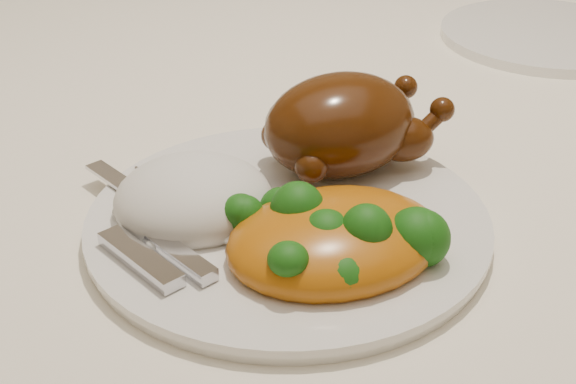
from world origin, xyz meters
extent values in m
cube|color=brown|center=(0.00, 0.00, 0.74)|extent=(1.60, 0.90, 0.04)
cube|color=white|center=(0.00, 0.00, 0.76)|extent=(1.72, 1.02, 0.01)
cube|color=white|center=(0.00, 0.51, 0.68)|extent=(1.72, 0.01, 0.18)
cylinder|color=white|center=(-0.12, -0.21, 0.77)|extent=(0.31, 0.31, 0.01)
cylinder|color=white|center=(0.25, 0.14, 0.77)|extent=(0.32, 0.32, 0.01)
ellipsoid|color=#4D2308|center=(-0.07, -0.14, 0.82)|extent=(0.15, 0.12, 0.08)
ellipsoid|color=#4D2308|center=(-0.08, -0.15, 0.84)|extent=(0.07, 0.06, 0.03)
ellipsoid|color=#4D2308|center=(-0.02, -0.16, 0.81)|extent=(0.05, 0.04, 0.04)
sphere|color=#4D2308|center=(0.01, -0.15, 0.83)|extent=(0.02, 0.02, 0.02)
ellipsoid|color=#4D2308|center=(-0.03, -0.11, 0.81)|extent=(0.05, 0.04, 0.04)
sphere|color=#4D2308|center=(0.00, -0.10, 0.83)|extent=(0.02, 0.02, 0.02)
sphere|color=#4D2308|center=(-0.10, -0.18, 0.81)|extent=(0.03, 0.03, 0.03)
sphere|color=#4D2308|center=(-0.11, -0.13, 0.81)|extent=(0.03, 0.03, 0.03)
ellipsoid|color=white|center=(-0.19, -0.19, 0.79)|extent=(0.12, 0.11, 0.06)
ellipsoid|color=#C1690C|center=(-0.10, -0.26, 0.79)|extent=(0.17, 0.14, 0.05)
ellipsoid|color=#C1690C|center=(-0.06, -0.25, 0.79)|extent=(0.07, 0.06, 0.03)
ellipsoid|color=#14430B|center=(-0.11, -0.27, 0.80)|extent=(0.03, 0.03, 0.04)
ellipsoid|color=#14430B|center=(-0.06, -0.27, 0.80)|extent=(0.03, 0.03, 0.03)
ellipsoid|color=#14430B|center=(-0.14, -0.30, 0.81)|extent=(0.03, 0.03, 0.02)
ellipsoid|color=#14430B|center=(-0.10, -0.30, 0.79)|extent=(0.04, 0.04, 0.03)
ellipsoid|color=#14430B|center=(-0.13, -0.22, 0.80)|extent=(0.03, 0.03, 0.03)
ellipsoid|color=#14430B|center=(-0.16, -0.23, 0.80)|extent=(0.02, 0.02, 0.02)
ellipsoid|color=#14430B|center=(-0.08, -0.28, 0.81)|extent=(0.03, 0.03, 0.04)
ellipsoid|color=#14430B|center=(-0.12, -0.24, 0.81)|extent=(0.04, 0.04, 0.04)
ellipsoid|color=#14430B|center=(-0.11, -0.24, 0.79)|extent=(0.04, 0.04, 0.04)
ellipsoid|color=#14430B|center=(-0.15, -0.23, 0.80)|extent=(0.03, 0.03, 0.03)
ellipsoid|color=#14430B|center=(-0.05, -0.28, 0.80)|extent=(0.04, 0.04, 0.04)
ellipsoid|color=#14430B|center=(-0.05, -0.28, 0.80)|extent=(0.04, 0.04, 0.04)
cube|color=#BCBCC3|center=(-0.23, -0.16, 0.78)|extent=(0.08, 0.11, 0.00)
cube|color=#BCBCC3|center=(-0.23, -0.25, 0.79)|extent=(0.05, 0.08, 0.01)
cube|color=#BCBCC3|center=(-0.21, -0.24, 0.79)|extent=(0.06, 0.08, 0.01)
cube|color=#BCBCC3|center=(-0.21, -0.16, 0.79)|extent=(0.06, 0.08, 0.00)
camera|label=1|loc=(-0.21, -0.69, 1.09)|focal=50.00mm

